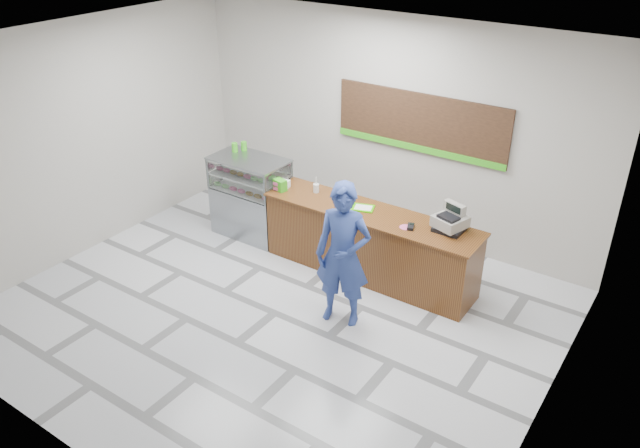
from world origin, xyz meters
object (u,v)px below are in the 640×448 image
Objects in this scene: sales_counter at (369,244)px; serving_tray at (362,208)px; display_case at (251,196)px; customer at (343,255)px; cash_register at (451,221)px.

serving_tray reaches higher than sales_counter.
display_case reaches higher than sales_counter.
customer reaches higher than sales_counter.
cash_register is (1.13, 0.16, 0.65)m from sales_counter.
sales_counter is at bearing 87.82° from customer.
serving_tray is at bearing 166.50° from sales_counter.
customer is (0.26, -1.13, 0.47)m from sales_counter.
cash_register is 1.57m from customer.
display_case is 3.39m from cash_register.
display_case is at bearing 140.22° from customer.
customer reaches higher than serving_tray.
customer is (0.42, -1.17, -0.06)m from serving_tray.
sales_counter is 1.25m from customer.
customer is (2.48, -1.13, 0.31)m from display_case.
serving_tray is (-0.16, 0.04, 0.52)m from sales_counter.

